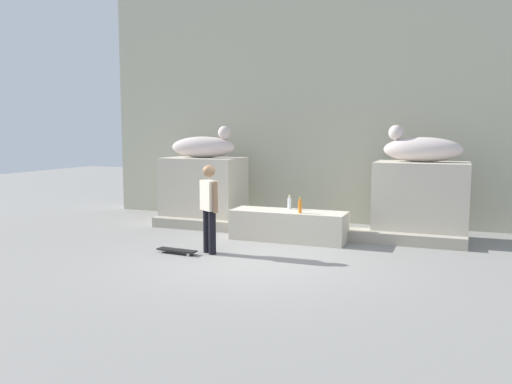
% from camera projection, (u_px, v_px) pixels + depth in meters
% --- Properties ---
extents(ground_plane, '(40.00, 40.00, 0.00)m').
position_uv_depth(ground_plane, '(258.00, 259.00, 9.27)').
color(ground_plane, gray).
extents(facade_wall, '(11.89, 0.60, 6.31)m').
position_uv_depth(facade_wall, '(323.00, 97.00, 13.13)').
color(facade_wall, '#B5B59A').
rests_on(facade_wall, ground_plane).
extents(pedestal_left, '(1.90, 1.23, 1.65)m').
position_uv_depth(pedestal_left, '(204.00, 191.00, 12.78)').
color(pedestal_left, beige).
rests_on(pedestal_left, ground_plane).
extents(pedestal_right, '(1.90, 1.23, 1.65)m').
position_uv_depth(pedestal_right, '(421.00, 201.00, 10.92)').
color(pedestal_right, beige).
rests_on(pedestal_right, ground_plane).
extents(statue_reclining_left, '(1.67, 0.79, 0.78)m').
position_uv_depth(statue_reclining_left, '(205.00, 146.00, 12.65)').
color(statue_reclining_left, beige).
rests_on(statue_reclining_left, pedestal_left).
extents(statue_reclining_right, '(1.61, 0.60, 0.78)m').
position_uv_depth(statue_reclining_right, '(421.00, 149.00, 10.80)').
color(statue_reclining_right, beige).
rests_on(statue_reclining_right, pedestal_right).
extents(ledge_block, '(2.43, 0.77, 0.63)m').
position_uv_depth(ledge_block, '(288.00, 226.00, 10.86)').
color(ledge_block, beige).
rests_on(ledge_block, ground_plane).
extents(skater, '(0.47, 0.37, 1.67)m').
position_uv_depth(skater, '(209.00, 205.00, 9.62)').
color(skater, black).
rests_on(skater, ground_plane).
extents(skateboard, '(0.81, 0.26, 0.08)m').
position_uv_depth(skateboard, '(177.00, 250.00, 9.68)').
color(skateboard, black).
rests_on(skateboard, ground_plane).
extents(bottle_orange, '(0.07, 0.07, 0.33)m').
position_uv_depth(bottle_orange, '(300.00, 206.00, 10.50)').
color(bottle_orange, orange).
rests_on(bottle_orange, ledge_block).
extents(bottle_clear, '(0.08, 0.08, 0.31)m').
position_uv_depth(bottle_clear, '(289.00, 203.00, 11.05)').
color(bottle_clear, silver).
rests_on(bottle_clear, ledge_block).
extents(stair_step, '(7.04, 0.50, 0.23)m').
position_uv_depth(stair_step, '(295.00, 231.00, 11.34)').
color(stair_step, '#A9A08F').
rests_on(stair_step, ground_plane).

